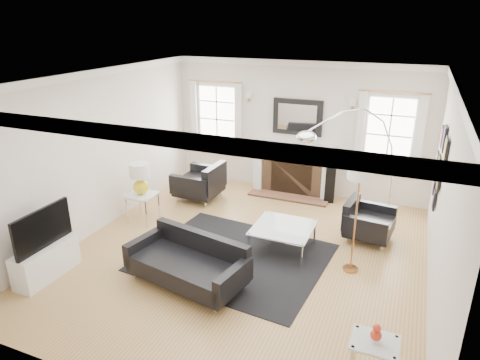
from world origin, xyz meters
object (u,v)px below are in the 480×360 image
at_px(sofa, 190,263).
at_px(armchair_right, 366,222).
at_px(gourd_lamp, 140,177).
at_px(arc_floor_lamp, 351,165).
at_px(armchair_left, 202,183).
at_px(coffee_table, 283,229).
at_px(fireplace, 293,170).

height_order(sofa, armchair_right, same).
xyz_separation_m(gourd_lamp, arc_floor_lamp, (3.57, 1.09, 0.34)).
distance_m(armchair_left, gourd_lamp, 1.55).
relative_size(coffee_table, gourd_lamp, 1.59).
relative_size(sofa, armchair_left, 1.87).
bearing_deg(sofa, gourd_lamp, 141.28).
xyz_separation_m(sofa, gourd_lamp, (-1.77, 1.42, 0.58)).
distance_m(sofa, armchair_right, 3.16).
xyz_separation_m(fireplace, armchair_right, (1.74, -1.51, -0.23)).
bearing_deg(fireplace, gourd_lamp, -132.51).
bearing_deg(armchair_right, arc_floor_lamp, 151.42).
height_order(gourd_lamp, arc_floor_lamp, arc_floor_lamp).
xyz_separation_m(armchair_left, arc_floor_lamp, (3.04, -0.27, 0.88)).
xyz_separation_m(sofa, arc_floor_lamp, (1.80, 2.51, 0.93)).
height_order(sofa, armchair_left, armchair_left).
xyz_separation_m(fireplace, gourd_lamp, (-2.20, -2.40, 0.35)).
relative_size(armchair_left, arc_floor_lamp, 0.43).
height_order(fireplace, armchair_left, fireplace).
bearing_deg(armchair_right, armchair_left, 172.17).
relative_size(armchair_left, armchair_right, 1.08).
distance_m(armchair_left, coffee_table, 2.59).
xyz_separation_m(armchair_left, coffee_table, (2.20, -1.37, 0.02)).
distance_m(armchair_left, arc_floor_lamp, 3.17).
xyz_separation_m(sofa, coffee_table, (0.96, 1.40, 0.08)).
height_order(armchair_right, gourd_lamp, gourd_lamp).
relative_size(armchair_right, arc_floor_lamp, 0.40).
xyz_separation_m(armchair_right, arc_floor_lamp, (-0.37, 0.20, 0.92)).
relative_size(armchair_right, coffee_table, 0.98).
bearing_deg(fireplace, armchair_right, -41.04).
bearing_deg(sofa, arc_floor_lamp, 54.41).
height_order(armchair_right, arc_floor_lamp, arc_floor_lamp).
height_order(sofa, arc_floor_lamp, arc_floor_lamp).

